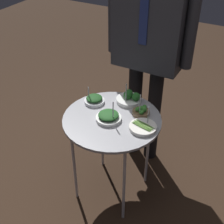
{
  "coord_description": "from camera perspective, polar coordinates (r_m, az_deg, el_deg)",
  "views": [
    {
      "loc": [
        0.78,
        -1.44,
        1.92
      ],
      "look_at": [
        0.0,
        0.0,
        0.74
      ],
      "focal_mm": 50.0,
      "sensor_mm": 36.0,
      "label": 1
    }
  ],
  "objects": [
    {
      "name": "ground_plane",
      "position": [
        2.52,
        -0.0,
        -13.71
      ],
      "size": [
        8.0,
        8.0,
        0.0
      ],
      "primitive_type": "plane",
      "color": "black"
    },
    {
      "name": "bowl_broccoli_near_rim",
      "position": [
        2.19,
        3.24,
        2.56
      ],
      "size": [
        0.18,
        0.18,
        0.17
      ],
      "color": "white",
      "rests_on": "serving_cart"
    },
    {
      "name": "bowl_spinach_front_left",
      "position": [
        2.19,
        -3.26,
        2.24
      ],
      "size": [
        0.14,
        0.14,
        0.12
      ],
      "color": "silver",
      "rests_on": "serving_cart"
    },
    {
      "name": "bowl_spinach_center",
      "position": [
        2.02,
        -0.64,
        -0.87
      ],
      "size": [
        0.17,
        0.17,
        0.17
      ],
      "color": "white",
      "rests_on": "serving_cart"
    },
    {
      "name": "serving_cart",
      "position": [
        2.08,
        -0.0,
        -2.26
      ],
      "size": [
        0.65,
        0.65,
        0.69
      ],
      "color": "#939399",
      "rests_on": "ground_plane"
    },
    {
      "name": "waiter_figure",
      "position": [
        2.22,
        6.88,
        14.07
      ],
      "size": [
        0.64,
        0.24,
        1.74
      ],
      "color": "black",
      "rests_on": "ground_plane"
    },
    {
      "name": "bowl_asparagus_mid_right",
      "position": [
        1.96,
        5.67,
        -2.76
      ],
      "size": [
        0.17,
        0.17,
        0.14
      ],
      "color": "silver",
      "rests_on": "serving_cart"
    },
    {
      "name": "bowl_broccoli_back_right",
      "position": [
        2.08,
        5.37,
        0.14
      ],
      "size": [
        0.12,
        0.12,
        0.17
      ],
      "color": "brown",
      "rests_on": "serving_cart"
    }
  ]
}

